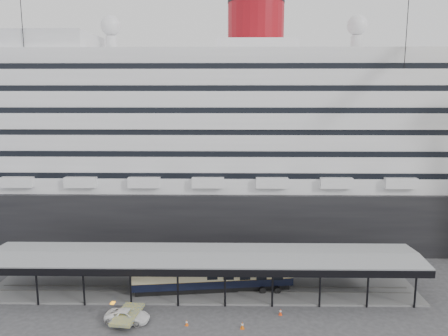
{
  "coord_description": "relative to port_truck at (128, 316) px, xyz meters",
  "views": [
    {
      "loc": [
        3.49,
        -48.98,
        25.89
      ],
      "look_at": [
        2.66,
        8.0,
        16.01
      ],
      "focal_mm": 35.0,
      "sensor_mm": 36.0,
      "label": 1
    }
  ],
  "objects": [
    {
      "name": "ground",
      "position": [
        8.21,
        2.95,
        -0.7
      ],
      "size": [
        200.0,
        200.0,
        0.0
      ],
      "primitive_type": "plane",
      "color": "#323235",
      "rests_on": "ground"
    },
    {
      "name": "traffic_cone_left",
      "position": [
        6.83,
        -0.73,
        -0.37
      ],
      "size": [
        0.43,
        0.43,
        0.67
      ],
      "rotation": [
        0.0,
        0.0,
        -0.28
      ],
      "color": "#F55C0D",
      "rests_on": "ground"
    },
    {
      "name": "platform_canopy",
      "position": [
        8.21,
        7.95,
        1.66
      ],
      "size": [
        56.0,
        9.18,
        5.3
      ],
      "color": "slate",
      "rests_on": "ground"
    },
    {
      "name": "traffic_cone_right",
      "position": [
        17.66,
        1.81,
        -0.32
      ],
      "size": [
        0.41,
        0.41,
        0.77
      ],
      "rotation": [
        0.0,
        0.0,
        -0.04
      ],
      "color": "#E93B0C",
      "rests_on": "ground"
    },
    {
      "name": "pullman_carriage",
      "position": [
        9.44,
        7.95,
        1.81
      ],
      "size": [
        21.18,
        5.18,
        20.63
      ],
      "rotation": [
        0.0,
        0.0,
        0.12
      ],
      "color": "black",
      "rests_on": "ground"
    },
    {
      "name": "cruise_ship",
      "position": [
        8.26,
        34.95,
        17.65
      ],
      "size": [
        130.0,
        30.0,
        43.9
      ],
      "color": "black",
      "rests_on": "ground"
    },
    {
      "name": "traffic_cone_mid",
      "position": [
        13.09,
        -1.31,
        -0.28
      ],
      "size": [
        0.52,
        0.52,
        0.85
      ],
      "rotation": [
        0.0,
        0.0,
        -0.22
      ],
      "color": "#DF5E0C",
      "rests_on": "ground"
    },
    {
      "name": "port_truck",
      "position": [
        0.0,
        0.0,
        0.0
      ],
      "size": [
        5.32,
        2.97,
        1.41
      ],
      "primitive_type": "imported",
      "rotation": [
        0.0,
        0.0,
        1.44
      ],
      "color": "white",
      "rests_on": "ground"
    }
  ]
}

